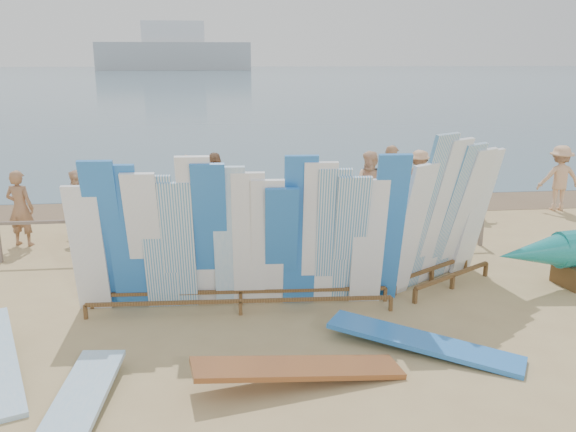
{
  "coord_description": "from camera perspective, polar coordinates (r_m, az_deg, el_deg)",
  "views": [
    {
      "loc": [
        0.41,
        -9.12,
        3.98
      ],
      "look_at": [
        1.68,
        2.09,
        1.02
      ],
      "focal_mm": 38.0,
      "sensor_mm": 36.0,
      "label": 1
    }
  ],
  "objects": [
    {
      "name": "ground",
      "position": [
        9.96,
        -8.39,
        -9.04
      ],
      "size": [
        160.0,
        160.0,
        0.0
      ],
      "primitive_type": "plane",
      "color": "tan",
      "rests_on": "ground"
    },
    {
      "name": "ocean",
      "position": [
        137.18,
        -6.83,
        12.94
      ],
      "size": [
        320.0,
        240.0,
        0.02
      ],
      "primitive_type": "cube",
      "color": "#3F5D70",
      "rests_on": "ground"
    },
    {
      "name": "wet_sand_strip",
      "position": [
        16.8,
        -7.69,
        0.85
      ],
      "size": [
        40.0,
        2.6,
        0.01
      ],
      "primitive_type": "cube",
      "color": "brown",
      "rests_on": "ground"
    },
    {
      "name": "distant_ship",
      "position": [
        189.53,
        -10.6,
        14.86
      ],
      "size": [
        45.0,
        8.0,
        14.0
      ],
      "color": "#999EA3",
      "rests_on": "ocean"
    },
    {
      "name": "fence",
      "position": [
        12.58,
        -8.11,
        -0.9
      ],
      "size": [
        12.08,
        0.08,
        0.9
      ],
      "color": "#776559",
      "rests_on": "ground"
    },
    {
      "name": "main_surfboard_rack",
      "position": [
        9.64,
        -4.55,
        -2.36
      ],
      "size": [
        5.25,
        1.0,
        2.58
      ],
      "rotation": [
        0.0,
        0.0,
        -0.05
      ],
      "color": "brown",
      "rests_on": "ground"
    },
    {
      "name": "side_surfboard_rack",
      "position": [
        10.97,
        14.53,
        -0.17
      ],
      "size": [
        2.39,
        1.84,
        2.81
      ],
      "rotation": [
        0.0,
        0.0,
        0.57
      ],
      "color": "brown",
      "rests_on": "ground"
    },
    {
      "name": "vendor_table",
      "position": [
        10.7,
        4.24,
        -4.8
      ],
      "size": [
        1.12,
        0.95,
        1.26
      ],
      "rotation": [
        0.0,
        0.0,
        0.34
      ],
      "color": "brown",
      "rests_on": "ground"
    },
    {
      "name": "flat_board_d",
      "position": [
        8.92,
        12.52,
        -12.21
      ],
      "size": [
        2.59,
        1.89,
        0.26
      ],
      "primitive_type": "cube",
      "rotation": [
        0.07,
        0.0,
        1.02
      ],
      "color": "blue",
      "rests_on": "ground"
    },
    {
      "name": "flat_board_b",
      "position": [
        7.59,
        -19.48,
        -17.9
      ],
      "size": [
        0.81,
        2.74,
        0.22
      ],
      "primitive_type": "cube",
      "rotation": [
        0.06,
        0.0,
        -0.09
      ],
      "color": "#8DBDE3",
      "rests_on": "ground"
    },
    {
      "name": "flat_board_c",
      "position": [
        7.97,
        1.06,
        -15.29
      ],
      "size": [
        2.74,
        0.93,
        0.39
      ],
      "primitive_type": "cube",
      "rotation": [
        0.12,
        0.0,
        1.71
      ],
      "color": "brown",
      "rests_on": "ground"
    },
    {
      "name": "beach_chair_left",
      "position": [
        13.72,
        -4.47,
        -1.12
      ],
      "size": [
        0.62,
        0.64,
        0.87
      ],
      "rotation": [
        0.0,
        0.0,
        -0.14
      ],
      "color": "#B3132E",
      "rests_on": "ground"
    },
    {
      "name": "beach_chair_right",
      "position": [
        13.64,
        -6.61,
        -1.24
      ],
      "size": [
        0.8,
        0.8,
        0.89
      ],
      "rotation": [
        0.0,
        0.0,
        0.67
      ],
      "color": "#B3132E",
      "rests_on": "ground"
    },
    {
      "name": "stroller",
      "position": [
        13.85,
        4.49,
        -0.41
      ],
      "size": [
        0.52,
        0.72,
        0.95
      ],
      "rotation": [
        0.0,
        0.0,
        0.06
      ],
      "color": "#B3132E",
      "rests_on": "ground"
    },
    {
      "name": "beachgoer_9",
      "position": [
        16.76,
        12.14,
        3.38
      ],
      "size": [
        0.91,
        1.08,
        1.58
      ],
      "primitive_type": "imported",
      "rotation": [
        0.0,
        0.0,
        2.15
      ],
      "color": "tan",
      "rests_on": "ground"
    },
    {
      "name": "beachgoer_extra_0",
      "position": [
        17.67,
        24.05,
        3.26
      ],
      "size": [
        1.16,
        0.57,
        1.73
      ],
      "primitive_type": "imported",
      "rotation": [
        0.0,
        0.0,
        3.04
      ],
      "color": "tan",
      "rests_on": "ground"
    },
    {
      "name": "beachgoer_8",
      "position": [
        15.01,
        7.76,
        2.66
      ],
      "size": [
        0.93,
        0.86,
        1.77
      ],
      "primitive_type": "imported",
      "rotation": [
        0.0,
        0.0,
        5.6
      ],
      "color": "beige",
      "rests_on": "ground"
    },
    {
      "name": "beachgoer_1",
      "position": [
        14.28,
        -23.77,
        0.67
      ],
      "size": [
        0.67,
        0.49,
        1.66
      ],
      "primitive_type": "imported",
      "rotation": [
        0.0,
        0.0,
        2.86
      ],
      "color": "#8C6042",
      "rests_on": "ground"
    },
    {
      "name": "beachgoer_4",
      "position": [
        14.43,
        -6.79,
        2.34
      ],
      "size": [
        0.5,
        1.09,
        1.84
      ],
      "primitive_type": "imported",
      "rotation": [
        0.0,
        0.0,
        4.68
      ],
      "color": "#8C6042",
      "rests_on": "ground"
    },
    {
      "name": "beachgoer_5",
      "position": [
        15.64,
        -9.25,
        2.79
      ],
      "size": [
        1.2,
        1.52,
        1.61
      ],
      "primitive_type": "imported",
      "rotation": [
        0.0,
        0.0,
        2.12
      ],
      "color": "beige",
      "rests_on": "ground"
    },
    {
      "name": "beachgoer_10",
      "position": [
        16.26,
        16.73,
        2.83
      ],
      "size": [
        1.03,
        0.83,
        1.62
      ],
      "primitive_type": "imported",
      "rotation": [
        0.0,
        0.0,
        5.76
      ],
      "color": "#8C6042",
      "rests_on": "ground"
    },
    {
      "name": "beachgoer_2",
      "position": [
        14.48,
        -19.12,
        1.06
      ],
      "size": [
        0.57,
        0.82,
        1.54
      ],
      "primitive_type": "imported",
      "rotation": [
        0.0,
        0.0,
        4.4
      ],
      "color": "beige",
      "rests_on": "ground"
    },
    {
      "name": "beachgoer_7",
      "position": [
        15.68,
        9.61,
        3.23
      ],
      "size": [
        0.72,
        0.75,
        1.84
      ],
      "primitive_type": "imported",
      "rotation": [
        0.0,
        0.0,
        2.29
      ],
      "color": "#8C6042",
      "rests_on": "ground"
    }
  ]
}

